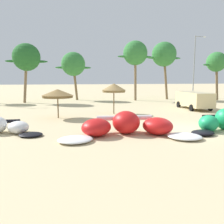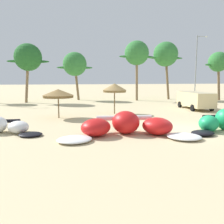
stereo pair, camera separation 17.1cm
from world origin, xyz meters
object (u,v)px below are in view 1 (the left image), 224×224
beach_umbrella_near_van (58,93)px  palm_center_right (164,55)px  parked_van (193,99)px  lamppost_west_center (195,64)px  palm_center_left (135,54)px  beach_umbrella_middle (114,88)px  palm_left (26,58)px  palm_left_of_gap (73,64)px  kite_left (127,126)px  palm_right_of_gap (216,62)px

beach_umbrella_near_van → palm_center_right: size_ratio=0.29×
parked_van → palm_center_right: 13.49m
lamppost_west_center → palm_center_right: bearing=-161.7°
palm_center_left → beach_umbrella_middle: bearing=-115.7°
palm_left → palm_left_of_gap: size_ratio=1.09×
palm_left_of_gap → parked_van: bearing=-48.8°
palm_center_left → lamppost_west_center: lamppost_west_center is taller
palm_center_left → lamppost_west_center: bearing=14.6°
parked_van → palm_left: 22.23m
parked_van → palm_center_left: bearing=105.7°
palm_center_left → parked_van: bearing=-74.3°
kite_left → lamppost_west_center: lamppost_west_center is taller
palm_center_right → palm_center_left: bearing=-170.7°
kite_left → palm_center_left: size_ratio=0.93×
kite_left → palm_center_left: (7.32, 21.40, 6.49)m
beach_umbrella_middle → palm_center_right: size_ratio=0.32×
parked_van → palm_right_of_gap: palm_right_of_gap is taller
palm_left_of_gap → palm_center_left: bearing=-16.8°
beach_umbrella_near_van → palm_left: 15.37m
palm_center_left → palm_center_right: size_ratio=0.99×
kite_left → palm_center_left: 23.53m
beach_umbrella_middle → palm_center_left: size_ratio=0.32×
kite_left → palm_center_right: (12.32, 22.21, 6.51)m
palm_left → lamppost_west_center: (27.28, 3.15, -0.25)m
parked_van → palm_center_right: size_ratio=0.61×
beach_umbrella_middle → palm_center_right: (11.21, 13.73, 4.59)m
palm_left → kite_left: bearing=-69.1°
beach_umbrella_near_van → palm_center_left: 18.90m
beach_umbrella_middle → parked_van: 9.61m
kite_left → lamppost_west_center: 31.54m
beach_umbrella_middle → palm_left: size_ratio=0.36×
beach_umbrella_middle → palm_right_of_gap: size_ratio=0.39×
palm_left_of_gap → palm_center_right: size_ratio=0.82×
palm_left → palm_center_left: size_ratio=0.90×
palm_center_left → palm_right_of_gap: palm_center_left is taller
beach_umbrella_middle → lamppost_west_center: lamppost_west_center is taller
beach_umbrella_middle → palm_right_of_gap: palm_right_of_gap is taller
beach_umbrella_middle → palm_left_of_gap: (-2.81, 15.65, 3.03)m
palm_center_right → palm_right_of_gap: palm_center_right is taller
palm_left_of_gap → lamppost_west_center: size_ratio=0.69×
beach_umbrella_middle → palm_right_of_gap: 21.44m
palm_center_left → lamppost_west_center: size_ratio=0.84×
parked_van → beach_umbrella_middle: bearing=-169.4°
palm_left → palm_center_right: bearing=2.5°
beach_umbrella_near_van → palm_left: size_ratio=0.33×
kite_left → palm_right_of_gap: palm_right_of_gap is taller
palm_right_of_gap → palm_left_of_gap: bearing=166.6°
palm_center_left → palm_right_of_gap: 12.42m
beach_umbrella_near_van → parked_van: beach_umbrella_near_van is taller
palm_center_right → lamppost_west_center: lamppost_west_center is taller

